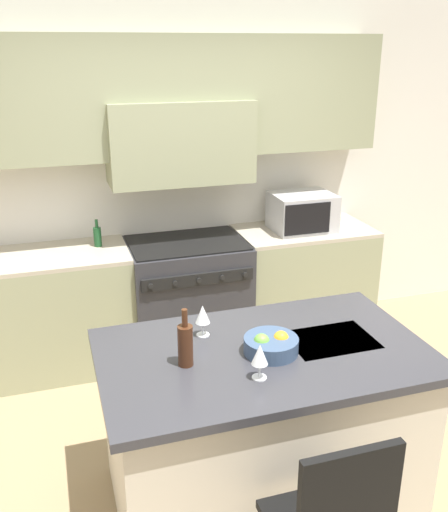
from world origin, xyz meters
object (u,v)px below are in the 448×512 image
range_stove (188,296)px  oil_bottle_on_counter (97,236)px  fruit_bowl (271,345)px  wine_glass_far (203,315)px  microwave (302,212)px  wine_bottle (185,344)px  wine_glass_near (260,356)px

range_stove → oil_bottle_on_counter: oil_bottle_on_counter is taller
fruit_bowl → oil_bottle_on_counter: oil_bottle_on_counter is taller
wine_glass_far → range_stove: bearing=79.4°
microwave → fruit_bowl: 1.99m
microwave → oil_bottle_on_counter: size_ratio=2.34×
range_stove → oil_bottle_on_counter: (-0.65, 0.10, 0.54)m
microwave → wine_bottle: bearing=-128.9°
range_stove → fruit_bowl: fruit_bowl is taller
range_stove → wine_bottle: size_ratio=3.15×
wine_glass_near → fruit_bowl: (0.14, 0.20, -0.07)m
wine_glass_far → microwave: bearing=49.9°
wine_glass_far → wine_bottle: bearing=-121.2°
wine_bottle → fruit_bowl: (0.43, -0.02, -0.07)m
microwave → oil_bottle_on_counter: microwave is taller
microwave → wine_glass_near: bearing=-119.6°
oil_bottle_on_counter → fruit_bowl: bearing=-70.2°
microwave → wine_glass_far: bearing=-130.1°
wine_bottle → wine_glass_near: size_ratio=1.69×
wine_bottle → microwave: bearing=51.1°
wine_bottle → oil_bottle_on_counter: wine_bottle is taller
fruit_bowl → oil_bottle_on_counter: size_ratio=1.30×
range_stove → microwave: bearing=1.1°
oil_bottle_on_counter → wine_glass_near: bearing=-75.6°
wine_glass_far → wine_glass_near: bearing=-73.8°
range_stove → wine_bottle: 1.84m
wine_glass_near → oil_bottle_on_counter: bearing=104.4°
range_stove → wine_glass_near: 2.00m
wine_bottle → oil_bottle_on_counter: size_ratio=1.40×
wine_glass_far → fruit_bowl: wine_glass_far is taller
wine_bottle → fruit_bowl: wine_bottle is taller
wine_glass_far → oil_bottle_on_counter: (-0.38, 1.55, -0.02)m
range_stove → microwave: microwave is taller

